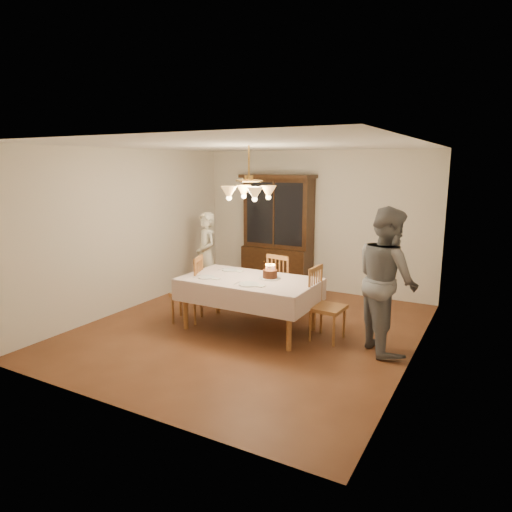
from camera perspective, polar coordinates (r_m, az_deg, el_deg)
The scene contains 14 objects.
ground at distance 6.69m, azimuth -0.84°, elevation -9.15°, with size 5.00×5.00×0.00m, color #552C18.
room_shell at distance 6.31m, azimuth -0.88°, elevation 4.42°, with size 5.00×5.00×5.00m.
dining_table at distance 6.48m, azimuth -0.85°, elevation -3.49°, with size 1.90×1.10×0.76m.
china_hutch at distance 8.66m, azimuth 2.75°, elevation 2.71°, with size 1.38×0.54×2.16m.
chair_far_side at distance 7.15m, azimuth 3.52°, elevation -4.07°, with size 0.51×0.49×1.00m.
chair_left_end at distance 6.99m, azimuth -8.55°, elevation -4.44°, with size 0.54×0.56×1.00m.
chair_right_end at distance 6.25m, azimuth 8.84°, elevation -6.48°, with size 0.44×0.46×1.00m.
elderly_woman at distance 8.17m, azimuth -6.22°, elevation 0.14°, with size 0.56×0.36×1.52m, color silver.
adult_in_grey at distance 5.96m, azimuth 16.04°, elevation -2.88°, with size 0.90×0.70×1.85m, color slate.
birthday_cake at distance 6.46m, azimuth 1.77°, elevation -2.33°, with size 0.30×0.30×0.21m.
place_setting_near_left at distance 6.54m, azimuth -6.14°, elevation -2.67°, with size 0.38×0.23×0.02m.
place_setting_near_right at distance 6.13m, azimuth -0.81°, elevation -3.57°, with size 0.42×0.27×0.02m.
place_setting_far_left at distance 6.96m, azimuth -3.17°, elevation -1.76°, with size 0.39×0.24×0.02m.
chandelier at distance 6.27m, azimuth -0.89°, elevation 8.01°, with size 0.62×0.62×0.73m.
Camera 1 is at (3.10, -5.44, 2.35)m, focal length 32.00 mm.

